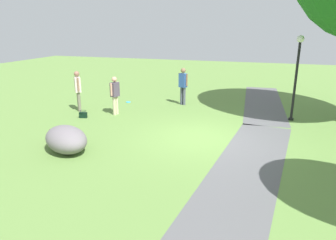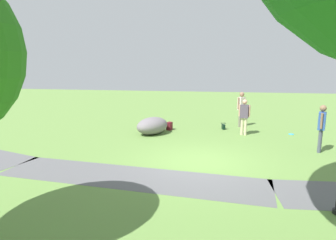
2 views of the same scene
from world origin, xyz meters
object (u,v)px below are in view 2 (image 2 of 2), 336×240
(handbag_on_grass, at_px, (223,126))
(man_near_boulder, at_px, (322,125))
(backpack_by_boulder, at_px, (169,126))
(woman_with_handbag, at_px, (241,107))
(lawn_boulder, at_px, (152,126))
(frisbee_on_grass, at_px, (291,134))
(passerby_on_path, at_px, (244,115))

(handbag_on_grass, bearing_deg, man_near_boulder, 135.86)
(man_near_boulder, relative_size, backpack_by_boulder, 4.45)
(woman_with_handbag, distance_m, handbag_on_grass, 1.49)
(lawn_boulder, xyz_separation_m, handbag_on_grass, (-3.31, -1.54, -0.26))
(lawn_boulder, relative_size, woman_with_handbag, 1.13)
(frisbee_on_grass, bearing_deg, backpack_by_boulder, -0.27)
(frisbee_on_grass, bearing_deg, man_near_boulder, 97.66)
(lawn_boulder, relative_size, backpack_by_boulder, 5.07)
(lawn_boulder, bearing_deg, handbag_on_grass, -155.07)
(man_near_boulder, xyz_separation_m, handbag_on_grass, (3.46, -3.36, -0.90))
(passerby_on_path, distance_m, backpack_by_boulder, 3.64)
(handbag_on_grass, bearing_deg, passerby_on_path, 129.88)
(backpack_by_boulder, bearing_deg, passerby_on_path, 172.53)
(handbag_on_grass, bearing_deg, woman_with_handbag, -139.77)
(man_near_boulder, height_order, frisbee_on_grass, man_near_boulder)
(lawn_boulder, bearing_deg, woman_with_handbag, -151.36)
(passerby_on_path, xyz_separation_m, backpack_by_boulder, (3.53, -0.46, -0.76))
(man_near_boulder, height_order, passerby_on_path, man_near_boulder)
(backpack_by_boulder, bearing_deg, man_near_boulder, 155.66)
(woman_with_handbag, height_order, handbag_on_grass, woman_with_handbag)
(woman_with_handbag, bearing_deg, frisbee_on_grass, 147.77)
(man_near_boulder, xyz_separation_m, passerby_on_path, (2.58, -2.30, -0.09))
(lawn_boulder, height_order, woman_with_handbag, woman_with_handbag)
(frisbee_on_grass, bearing_deg, lawn_boulder, 8.09)
(woman_with_handbag, height_order, passerby_on_path, woman_with_handbag)
(lawn_boulder, distance_m, frisbee_on_grass, 6.48)
(lawn_boulder, relative_size, frisbee_on_grass, 8.23)
(woman_with_handbag, relative_size, backpack_by_boulder, 4.50)
(woman_with_handbag, bearing_deg, handbag_on_grass, 40.23)
(lawn_boulder, distance_m, handbag_on_grass, 3.65)
(woman_with_handbag, bearing_deg, passerby_on_path, 89.71)
(lawn_boulder, height_order, handbag_on_grass, lawn_boulder)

